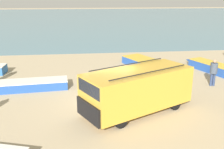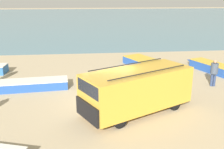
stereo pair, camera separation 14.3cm
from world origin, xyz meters
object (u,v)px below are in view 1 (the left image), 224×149
parked_van (137,89)px  fishing_rowboat_0 (31,85)px  fishing_rowboat_2 (142,62)px  fisherman_3 (214,70)px  fishing_rowboat_4 (214,68)px

parked_van → fishing_rowboat_0: 6.88m
fishing_rowboat_0 → fishing_rowboat_2: (7.86, 4.42, 0.04)m
parked_van → fishing_rowboat_0: size_ratio=1.16×
fishing_rowboat_0 → fishing_rowboat_2: fishing_rowboat_2 is taller
parked_van → fisherman_3: (5.44, 3.09, -0.15)m
fishing_rowboat_2 → fishing_rowboat_4: bearing=41.1°
fishing_rowboat_2 → fishing_rowboat_4: (4.84, -2.20, 0.01)m
parked_van → fishing_rowboat_4: (7.01, 5.99, -0.84)m
parked_van → fishing_rowboat_4: bearing=-166.7°
parked_van → fishing_rowboat_4: parked_van is taller
fishing_rowboat_4 → fisherman_3: 3.37m
fishing_rowboat_0 → fishing_rowboat_4: bearing=-175.3°
fishing_rowboat_0 → fishing_rowboat_2: bearing=-155.9°
fishing_rowboat_0 → fisherman_3: fisherman_3 is taller
fisherman_3 → fishing_rowboat_4: bearing=-23.8°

